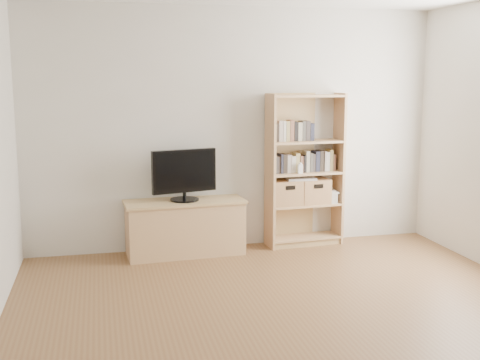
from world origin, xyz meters
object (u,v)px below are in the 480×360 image
object	(u,v)px
television	(184,175)
basket_left	(286,192)
bookshelf	(305,170)
baby_monitor	(300,169)
basket_right	(313,191)
tv_stand	(185,228)
laptop	(301,178)

from	to	relation	value
television	basket_left	distance (m)	1.16
bookshelf	baby_monitor	size ratio (longest dim) A/B	16.96
bookshelf	basket_right	size ratio (longest dim) A/B	5.11
tv_stand	baby_monitor	size ratio (longest dim) A/B	12.20
television	baby_monitor	size ratio (longest dim) A/B	7.00
television	basket_right	bearing A→B (deg)	-9.95
baby_monitor	basket_left	xyz separation A→B (m)	(-0.14, 0.08, -0.27)
bookshelf	basket_right	xyz separation A→B (m)	(0.10, 0.00, -0.24)
basket_left	bookshelf	bearing A→B (deg)	1.02
tv_stand	bookshelf	world-z (taller)	bookshelf
tv_stand	laptop	xyz separation A→B (m)	(1.30, 0.06, 0.48)
baby_monitor	basket_left	size ratio (longest dim) A/B	0.30
baby_monitor	basket_right	size ratio (longest dim) A/B	0.30
television	laptop	world-z (taller)	television
tv_stand	television	bearing A→B (deg)	0.00
tv_stand	television	world-z (taller)	television
bookshelf	baby_monitor	distance (m)	0.14
bookshelf	television	bearing A→B (deg)	179.16
baby_monitor	basket_left	distance (m)	0.31
bookshelf	baby_monitor	world-z (taller)	bookshelf
basket_left	baby_monitor	bearing A→B (deg)	-34.33
television	tv_stand	bearing A→B (deg)	0.00
television	baby_monitor	bearing A→B (deg)	-14.14
television	basket_right	world-z (taller)	television
television	baby_monitor	distance (m)	1.27
basket_right	laptop	xyz separation A→B (m)	(-0.16, -0.02, 0.15)
baby_monitor	laptop	bearing A→B (deg)	65.84
basket_right	television	bearing A→B (deg)	177.36
laptop	baby_monitor	bearing A→B (deg)	-107.85
basket_right	laptop	bearing A→B (deg)	-178.30
baby_monitor	laptop	distance (m)	0.15
tv_stand	laptop	size ratio (longest dim) A/B	3.82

